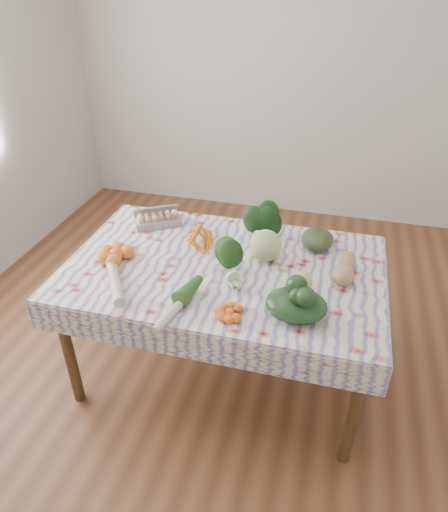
{
  "coord_description": "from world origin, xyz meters",
  "views": [
    {
      "loc": [
        0.52,
        -1.94,
        2.1
      ],
      "look_at": [
        0.0,
        0.0,
        0.82
      ],
      "focal_mm": 32.0,
      "sensor_mm": 36.0,
      "label": 1
    }
  ],
  "objects_px": {
    "egg_carton": "(158,221)",
    "grapefruit": "(302,282)",
    "kabocha_squash": "(317,239)",
    "dining_table": "(224,278)",
    "cabbage": "(265,246)",
    "butternut_squash": "(345,268)"
  },
  "relations": [
    {
      "from": "grapefruit",
      "to": "egg_carton",
      "type": "bearing_deg",
      "value": 154.87
    },
    {
      "from": "kabocha_squash",
      "to": "cabbage",
      "type": "distance_m",
      "value": 0.32
    },
    {
      "from": "butternut_squash",
      "to": "dining_table",
      "type": "bearing_deg",
      "value": -169.04
    },
    {
      "from": "dining_table",
      "to": "cabbage",
      "type": "height_order",
      "value": "cabbage"
    },
    {
      "from": "kabocha_squash",
      "to": "cabbage",
      "type": "bearing_deg",
      "value": -144.29
    },
    {
      "from": "kabocha_squash",
      "to": "butternut_squash",
      "type": "height_order",
      "value": "kabocha_squash"
    },
    {
      "from": "cabbage",
      "to": "butternut_squash",
      "type": "height_order",
      "value": "cabbage"
    },
    {
      "from": "egg_carton",
      "to": "dining_table",
      "type": "bearing_deg",
      "value": -62.85
    },
    {
      "from": "cabbage",
      "to": "butternut_squash",
      "type": "relative_size",
      "value": 0.73
    },
    {
      "from": "kabocha_squash",
      "to": "grapefruit",
      "type": "height_order",
      "value": "kabocha_squash"
    },
    {
      "from": "dining_table",
      "to": "butternut_squash",
      "type": "xyz_separation_m",
      "value": [
        0.62,
        0.06,
        0.14
      ]
    },
    {
      "from": "egg_carton",
      "to": "grapefruit",
      "type": "distance_m",
      "value": 1.01
    },
    {
      "from": "egg_carton",
      "to": "grapefruit",
      "type": "xyz_separation_m",
      "value": [
        0.91,
        -0.43,
        0.02
      ]
    },
    {
      "from": "dining_table",
      "to": "butternut_squash",
      "type": "height_order",
      "value": "butternut_squash"
    },
    {
      "from": "dining_table",
      "to": "butternut_squash",
      "type": "relative_size",
      "value": 6.8
    },
    {
      "from": "dining_table",
      "to": "egg_carton",
      "type": "bearing_deg",
      "value": 147.65
    },
    {
      "from": "egg_carton",
      "to": "kabocha_squash",
      "type": "height_order",
      "value": "kabocha_squash"
    },
    {
      "from": "kabocha_squash",
      "to": "grapefruit",
      "type": "distance_m",
      "value": 0.42
    },
    {
      "from": "kabocha_squash",
      "to": "butternut_squash",
      "type": "distance_m",
      "value": 0.29
    },
    {
      "from": "cabbage",
      "to": "butternut_squash",
      "type": "bearing_deg",
      "value": -7.53
    },
    {
      "from": "dining_table",
      "to": "cabbage",
      "type": "xyz_separation_m",
      "value": [
        0.2,
        0.11,
        0.17
      ]
    },
    {
      "from": "egg_carton",
      "to": "grapefruit",
      "type": "bearing_deg",
      "value": -55.63
    }
  ]
}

